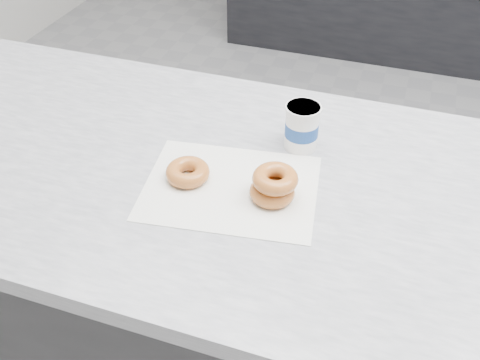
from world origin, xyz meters
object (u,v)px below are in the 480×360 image
at_px(donut_single, 188,172).
at_px(donut_stack, 274,185).
at_px(coffee_cup, 302,127).
at_px(counter, 363,345).

relative_size(donut_single, donut_stack, 0.72).
bearing_deg(donut_stack, coffee_cup, 86.97).
xyz_separation_m(donut_single, donut_stack, (0.18, -0.00, 0.02)).
bearing_deg(counter, donut_single, -174.13).
bearing_deg(donut_single, counter, 5.87).
bearing_deg(counter, coffee_cup, 148.32).
bearing_deg(donut_single, coffee_cup, 43.84).
height_order(counter, donut_single, donut_single).
distance_m(counter, coffee_cup, 0.57).
bearing_deg(donut_single, donut_stack, -0.29).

